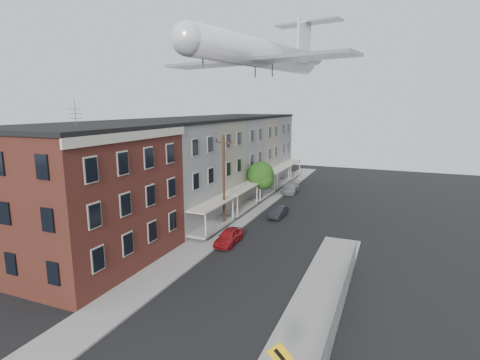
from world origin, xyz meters
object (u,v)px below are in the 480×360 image
Objects in this scene: street_tree at (261,176)px; car_near at (229,237)px; airplane at (262,54)px; car_far at (290,188)px; utility_pole at (224,181)px; car_mid at (278,212)px.

car_near is at bearing -82.45° from street_tree.
airplane is (0.86, -2.73, 13.56)m from street_tree.
car_far is at bearing 85.35° from airplane.
utility_pole is 17.72m from car_far.
car_mid is 0.75× the size of car_far.
utility_pole reaches higher than car_far.
car_mid is at bearing 55.29° from utility_pole.
utility_pole is at bearing -99.40° from airplane.
airplane is at bearing 148.14° from car_mid.
car_far is (-0.13, 20.80, 0.03)m from car_near.
car_near is at bearing -85.07° from airplane.
car_near is 9.30m from car_mid.
car_near is at bearing -92.11° from car_far.
utility_pole reaches higher than car_near.
car_far is at bearing 88.68° from car_near.
car_near is 1.09× the size of car_mid.
car_far is (1.67, 7.22, -2.77)m from street_tree.
airplane reaches higher than car_far.
street_tree is 1.47× the size of car_mid.
street_tree is at bearing 88.11° from utility_pole.
car_near is (1.80, -13.58, -2.79)m from street_tree.
utility_pole is at bearing -99.11° from car_far.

